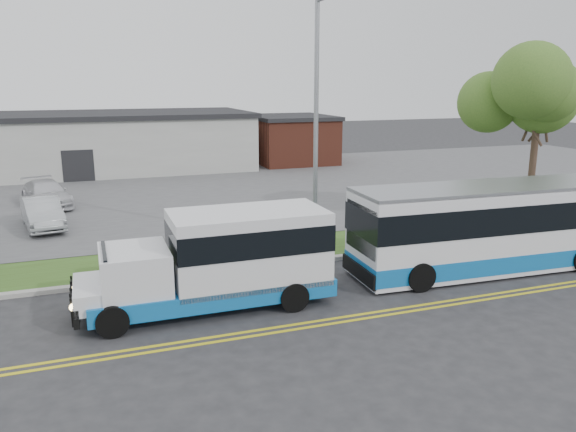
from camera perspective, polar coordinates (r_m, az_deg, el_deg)
name	(u,v)px	position (r m, az deg, el deg)	size (l,w,h in m)	color
ground	(265,279)	(19.43, -2.33, -6.38)	(140.00, 140.00, 0.00)	#28282B
lane_line_north	(307,323)	(16.07, 1.91, -10.78)	(70.00, 0.12, 0.01)	gold
lane_line_south	(311,327)	(15.81, 2.32, -11.20)	(70.00, 0.12, 0.01)	gold
curb	(256,267)	(20.40, -3.27, -5.19)	(80.00, 0.30, 0.15)	#9E9B93
verge	(243,254)	(22.05, -4.62, -3.83)	(80.00, 3.30, 0.10)	#364E1A
parking_lot	(182,190)	(35.47, -10.69, 2.64)	(80.00, 25.00, 0.10)	#4C4C4F
commercial_building	(77,143)	(44.65, -20.63, 6.99)	(25.40, 10.40, 4.35)	#9E9E99
brick_wing	(291,139)	(46.51, 0.30, 7.81)	(6.30, 7.30, 3.90)	brown
tree_east	(540,91)	(28.23, 24.25, 11.55)	(5.20, 5.20, 8.33)	#34231C
streetlight_near	(317,118)	(21.91, 2.94, 9.90)	(0.35, 1.53, 9.50)	gray
shuttle_bus	(225,257)	(16.83, -6.45, -4.13)	(7.53, 2.57, 2.87)	#0F5FA7
transit_bus	(502,226)	(21.45, 20.89, -1.00)	(11.25, 3.10, 3.09)	silver
pedestrian	(180,243)	(20.45, -10.88, -2.74)	(0.63, 0.42, 1.74)	black
parked_car_a	(42,213)	(27.76, -23.69, 0.29)	(1.48, 4.25, 1.40)	#A7ABAF
parked_car_b	(46,194)	(32.55, -23.34, 2.09)	(1.90, 4.67, 1.36)	silver
grocery_bag_left	(174,265)	(20.38, -11.51, -4.92)	(0.32, 0.32, 0.32)	white
grocery_bag_right	(188,259)	(20.94, -10.09, -4.35)	(0.32, 0.32, 0.32)	white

